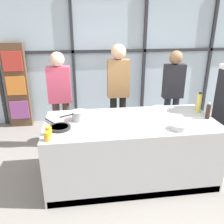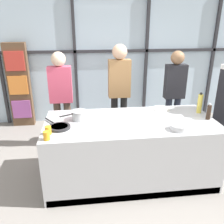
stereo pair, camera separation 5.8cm
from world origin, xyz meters
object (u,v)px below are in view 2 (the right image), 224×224
pepper_grinder (209,112)px  white_plate (161,109)px  spectator_far_left (61,94)px  frying_pan (59,127)px  juice_glass_far (48,130)px  juice_glass_near (47,136)px  oil_bottle (200,103)px  mixing_bowl (179,127)px  spectator_center_left (119,87)px  spectator_center_right (174,90)px  saucepan (79,115)px

pepper_grinder → white_plate: bearing=137.8°
spectator_far_left → frying_pan: 1.18m
spectator_far_left → juice_glass_far: (-0.05, -1.34, -0.04)m
white_plate → pepper_grinder: pepper_grinder is taller
frying_pan → juice_glass_near: size_ratio=4.24×
white_plate → juice_glass_far: size_ratio=2.63×
juice_glass_near → spectator_far_left: bearing=88.2°
oil_bottle → mixing_bowl: bearing=-134.0°
frying_pan → white_plate: (1.49, 0.51, -0.01)m
spectator_center_left → mixing_bowl: (0.54, -1.40, -0.14)m
spectator_far_left → juice_glass_near: size_ratio=16.44×
spectator_center_right → juice_glass_near: bearing=35.8°
spectator_center_left → pepper_grinder: spectator_center_left is taller
white_plate → juice_glass_far: 1.73m
spectator_center_left → frying_pan: (-0.94, -1.18, -0.16)m
spectator_center_left → white_plate: 0.88m
spectator_center_right → oil_bottle: size_ratio=5.55×
spectator_far_left → oil_bottle: bearing=156.9°
saucepan → oil_bottle: size_ratio=1.20×
spectator_center_left → juice_glass_far: 1.70m
saucepan → spectator_center_right: bearing=29.0°
saucepan → mixing_bowl: size_ratio=1.66×
spectator_center_right → mixing_bowl: bearing=71.7°
spectator_center_right → spectator_center_left: bearing=-0.0°
juice_glass_near → juice_glass_far: size_ratio=1.00×
spectator_center_right → saucepan: size_ratio=4.64×
spectator_center_left → juice_glass_far: spectator_center_left is taller
white_plate → juice_glass_far: juice_glass_far is taller
pepper_grinder → juice_glass_near: bearing=-170.5°
mixing_bowl → oil_bottle: size_ratio=0.72×
mixing_bowl → oil_bottle: (0.51, 0.53, 0.10)m
spectator_center_left → spectator_center_right: 1.00m
frying_pan → mixing_bowl: bearing=-8.8°
spectator_far_left → frying_pan: (0.06, -1.18, -0.08)m
frying_pan → juice_glass_far: (-0.11, -0.16, 0.03)m
mixing_bowl → juice_glass_far: (-1.58, 0.07, 0.01)m
spectator_center_right → white_plate: spectator_center_right is taller
mixing_bowl → juice_glass_near: bearing=-177.3°
frying_pan → pepper_grinder: bearing=1.4°
frying_pan → juice_glass_far: 0.20m
frying_pan → mixing_bowl: 1.49m
spectator_far_left → spectator_center_right: bearing=-180.0°
spectator_far_left → spectator_center_right: spectator_far_left is taller
saucepan → white_plate: size_ratio=1.34×
white_plate → mixing_bowl: 0.74m
spectator_center_right → mixing_bowl: spectator_center_right is taller
spectator_center_left → spectator_center_right: spectator_center_left is taller
white_plate → mixing_bowl: mixing_bowl is taller
spectator_center_left → spectator_center_right: (1.00, -0.00, -0.08)m
spectator_far_left → frying_pan: size_ratio=3.88×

